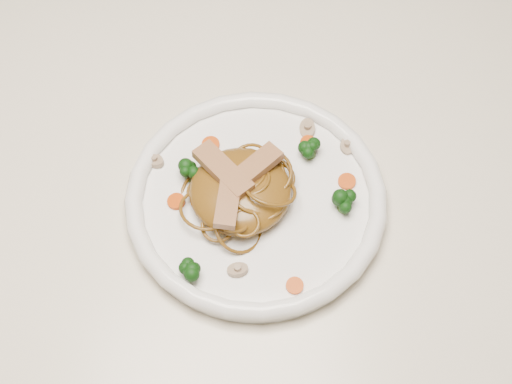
{
  "coord_description": "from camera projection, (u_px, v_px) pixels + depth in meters",
  "views": [
    {
      "loc": [
        0.06,
        -0.39,
        1.46
      ],
      "look_at": [
        0.08,
        0.02,
        0.78
      ],
      "focal_mm": 51.32,
      "sensor_mm": 36.0,
      "label": 1
    }
  ],
  "objects": [
    {
      "name": "broccoli_2",
      "position": [
        190.0,
        269.0,
        0.75
      ],
      "size": [
        0.03,
        0.03,
        0.03
      ],
      "primitive_type": null,
      "rotation": [
        0.0,
        0.0,
        0.38
      ],
      "color": "#0D380B",
      "rests_on": "plate"
    },
    {
      "name": "plate",
      "position": [
        256.0,
        202.0,
        0.81
      ],
      "size": [
        0.31,
        0.31,
        0.02
      ],
      "primitive_type": "cylinder",
      "rotation": [
        0.0,
        0.0,
        -0.09
      ],
      "color": "white",
      "rests_on": "table"
    },
    {
      "name": "noodle_mound",
      "position": [
        240.0,
        191.0,
        0.79
      ],
      "size": [
        0.14,
        0.14,
        0.04
      ],
      "primitive_type": "ellipsoid",
      "rotation": [
        0.0,
        0.0,
        0.29
      ],
      "color": "brown",
      "rests_on": "plate"
    },
    {
      "name": "table",
      "position": [
        194.0,
        259.0,
        0.89
      ],
      "size": [
        1.2,
        0.8,
        0.75
      ],
      "color": "beige",
      "rests_on": "ground"
    },
    {
      "name": "carrot_0",
      "position": [
        308.0,
        143.0,
        0.84
      ],
      "size": [
        0.02,
        0.02,
        0.0
      ],
      "primitive_type": "cylinder",
      "rotation": [
        0.0,
        0.0,
        0.03
      ],
      "color": "#BF4207",
      "rests_on": "plate"
    },
    {
      "name": "carrot_1",
      "position": [
        176.0,
        201.0,
        0.8
      ],
      "size": [
        0.02,
        0.02,
        0.0
      ],
      "primitive_type": "cylinder",
      "rotation": [
        0.0,
        0.0,
        -0.01
      ],
      "color": "#BF4207",
      "rests_on": "plate"
    },
    {
      "name": "broccoli_3",
      "position": [
        345.0,
        201.0,
        0.79
      ],
      "size": [
        0.03,
        0.03,
        0.03
      ],
      "primitive_type": null,
      "rotation": [
        0.0,
        0.0,
        -0.1
      ],
      "color": "#0D380B",
      "rests_on": "plate"
    },
    {
      "name": "broccoli_0",
      "position": [
        311.0,
        148.0,
        0.82
      ],
      "size": [
        0.03,
        0.03,
        0.03
      ],
      "primitive_type": null,
      "rotation": [
        0.0,
        0.0,
        -0.3
      ],
      "color": "#0D380B",
      "rests_on": "plate"
    },
    {
      "name": "mushroom_3",
      "position": [
        307.0,
        129.0,
        0.85
      ],
      "size": [
        0.03,
        0.03,
        0.01
      ],
      "primitive_type": "cylinder",
      "rotation": [
        0.0,
        0.0,
        1.51
      ],
      "color": "tan",
      "rests_on": "plate"
    },
    {
      "name": "mushroom_1",
      "position": [
        347.0,
        146.0,
        0.84
      ],
      "size": [
        0.02,
        0.02,
        0.01
      ],
      "primitive_type": "cylinder",
      "rotation": [
        0.0,
        0.0,
        1.57
      ],
      "color": "tan",
      "rests_on": "plate"
    },
    {
      "name": "carrot_4",
      "position": [
        295.0,
        286.0,
        0.75
      ],
      "size": [
        0.02,
        0.02,
        0.0
      ],
      "primitive_type": "cylinder",
      "rotation": [
        0.0,
        0.0,
        0.01
      ],
      "color": "#BF4207",
      "rests_on": "plate"
    },
    {
      "name": "mushroom_0",
      "position": [
        238.0,
        270.0,
        0.76
      ],
      "size": [
        0.03,
        0.03,
        0.01
      ],
      "primitive_type": "cylinder",
      "rotation": [
        0.0,
        0.0,
        0.14
      ],
      "color": "tan",
      "rests_on": "plate"
    },
    {
      "name": "carrot_3",
      "position": [
        211.0,
        145.0,
        0.84
      ],
      "size": [
        0.02,
        0.02,
        0.0
      ],
      "primitive_type": "cylinder",
      "rotation": [
        0.0,
        0.0,
        0.06
      ],
      "color": "#BF4207",
      "rests_on": "plate"
    },
    {
      "name": "chicken_b",
      "position": [
        223.0,
        170.0,
        0.78
      ],
      "size": [
        0.07,
        0.07,
        0.01
      ],
      "primitive_type": "cube",
      "rotation": [
        0.0,
        0.0,
        2.25
      ],
      "color": "#AC8051",
      "rests_on": "noodle_mound"
    },
    {
      "name": "chicken_a",
      "position": [
        252.0,
        169.0,
        0.78
      ],
      "size": [
        0.07,
        0.06,
        0.01
      ],
      "primitive_type": "cube",
      "rotation": [
        0.0,
        0.0,
        0.7
      ],
      "color": "#AC8051",
      "rests_on": "noodle_mound"
    },
    {
      "name": "broccoli_1",
      "position": [
        190.0,
        170.0,
        0.81
      ],
      "size": [
        0.03,
        0.03,
        0.03
      ],
      "primitive_type": null,
      "rotation": [
        0.0,
        0.0,
        0.06
      ],
      "color": "#0D380B",
      "rests_on": "plate"
    },
    {
      "name": "carrot_2",
      "position": [
        347.0,
        182.0,
        0.81
      ],
      "size": [
        0.02,
        0.02,
        0.0
      ],
      "primitive_type": "cylinder",
      "rotation": [
        0.0,
        0.0,
        0.08
      ],
      "color": "#BF4207",
      "rests_on": "plate"
    },
    {
      "name": "mushroom_2",
      "position": [
        155.0,
        161.0,
        0.83
      ],
      "size": [
        0.03,
        0.03,
        0.01
      ],
      "primitive_type": "cylinder",
      "rotation": [
        0.0,
        0.0,
        -0.64
      ],
      "color": "tan",
      "rests_on": "plate"
    },
    {
      "name": "chicken_c",
      "position": [
        228.0,
        198.0,
        0.76
      ],
      "size": [
        0.03,
        0.07,
        0.01
      ],
      "primitive_type": "cube",
      "rotation": [
        0.0,
        0.0,
        4.55
      ],
      "color": "#AC8051",
      "rests_on": "noodle_mound"
    }
  ]
}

